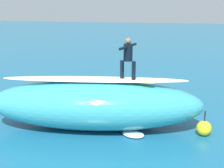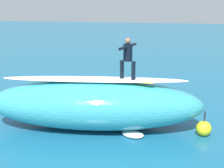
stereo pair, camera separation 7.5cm
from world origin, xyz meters
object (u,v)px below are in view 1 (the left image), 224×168
(surfer_riding, at_px, (128,56))
(buoy_marker, at_px, (204,128))
(surfer_paddling, at_px, (99,101))
(surfboard_paddling, at_px, (100,104))
(surfboard_riding, at_px, (128,80))

(surfer_riding, distance_m, buoy_marker, 3.96)
(surfer_paddling, bearing_deg, surfer_riding, -149.27)
(surfer_paddling, distance_m, buoy_marker, 5.36)
(surfboard_paddling, xyz_separation_m, buoy_marker, (-4.69, 2.72, 0.26))
(surfboard_riding, distance_m, surfer_riding, 0.95)
(surfboard_paddling, bearing_deg, surfboard_riding, -150.41)
(surfboard_paddling, relative_size, buoy_marker, 2.14)
(surfboard_riding, bearing_deg, surfer_riding, -49.15)
(buoy_marker, bearing_deg, surfer_riding, -1.66)
(surfboard_riding, relative_size, surfboard_paddling, 1.04)
(surfboard_riding, distance_m, surfboard_paddling, 3.72)
(surfboard_riding, relative_size, buoy_marker, 2.21)
(surfboard_riding, relative_size, surfer_paddling, 1.32)
(surfboard_paddling, height_order, surfer_paddling, surfer_paddling)
(surfer_paddling, bearing_deg, surfboard_riding, -149.27)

